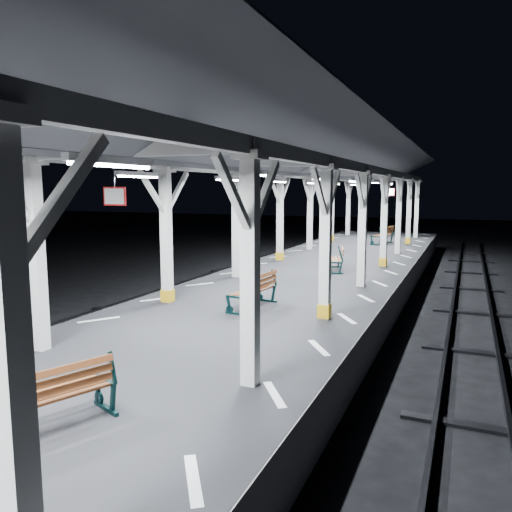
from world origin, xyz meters
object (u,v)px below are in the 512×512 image
Objects in this scene: bench_near at (49,396)px; bench_far at (337,258)px; bench_extra at (384,234)px; bench_mid at (256,290)px.

bench_far is at bearing 111.28° from bench_near.
bench_near is 1.03× the size of bench_far.
bench_mid is at bearing -80.51° from bench_extra.
bench_extra is (0.40, 21.93, 0.05)m from bench_near.
bench_near is at bearing -79.35° from bench_extra.
bench_far is (0.23, 12.66, -0.01)m from bench_near.
bench_mid is at bearing -109.87° from bench_far.
bench_mid is 15.43m from bench_extra.
bench_extra is at bearing 92.23° from bench_mid.
bench_far is 0.88× the size of bench_extra.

